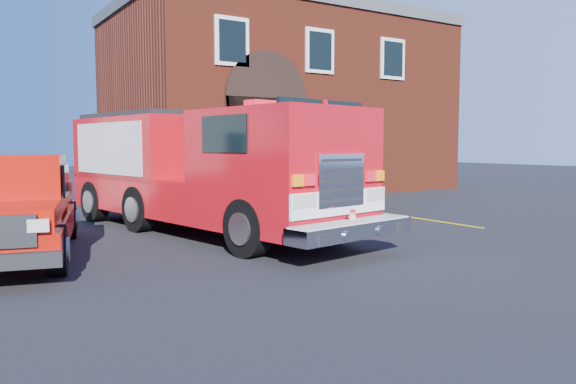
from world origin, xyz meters
TOP-DOWN VIEW (x-y plane):
  - ground at (0.00, 0.00)m, footprint 100.00×100.00m
  - parking_stripe_near at (6.50, 1.00)m, footprint 0.12×3.00m
  - parking_stripe_mid at (6.50, 4.00)m, footprint 0.12×3.00m
  - parking_stripe_far at (6.50, 7.00)m, footprint 0.12×3.00m
  - fire_station at (8.99, 13.98)m, footprint 15.20×10.20m
  - fire_engine at (0.05, 2.97)m, footprint 4.47×10.30m
  - pickup_truck at (-4.35, 1.96)m, footprint 3.57×6.42m
  - secondary_truck at (4.50, 6.60)m, footprint 2.61×8.12m

SIDE VIEW (x-z plane):
  - ground at x=0.00m, z-range 0.00..0.00m
  - parking_stripe_near at x=6.50m, z-range 0.00..0.01m
  - parking_stripe_mid at x=6.50m, z-range 0.00..0.01m
  - parking_stripe_far at x=6.50m, z-range 0.00..0.01m
  - pickup_truck at x=-4.35m, z-range -0.05..1.94m
  - secondary_truck at x=4.50m, z-range 0.12..2.74m
  - fire_engine at x=0.05m, z-range 0.06..3.13m
  - fire_station at x=8.99m, z-range 0.03..8.48m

